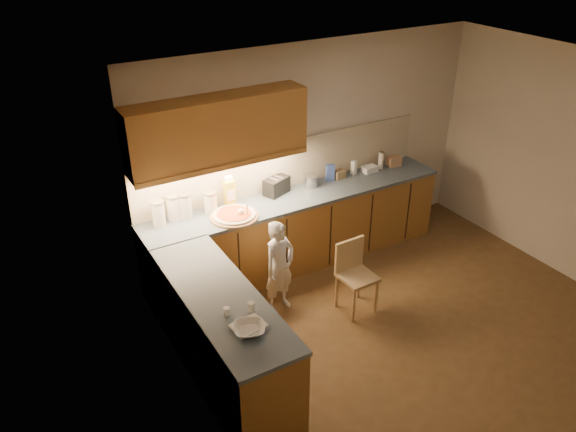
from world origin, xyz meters
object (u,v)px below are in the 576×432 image
object	(u,v)px
oil_jug	(229,193)
wooden_chair	(354,271)
child	(279,267)
toaster	(277,186)
pizza_on_board	(234,215)

from	to	relation	value
oil_jug	wooden_chair	bearing A→B (deg)	-54.73
child	oil_jug	bearing A→B (deg)	85.21
oil_jug	toaster	xyz separation A→B (m)	(0.61, 0.01, -0.07)
child	toaster	distance (m)	1.08
wooden_chair	oil_jug	distance (m)	1.62
child	toaster	xyz separation A→B (m)	(0.45, 0.86, 0.49)
wooden_chair	oil_jug	world-z (taller)	oil_jug
pizza_on_board	wooden_chair	distance (m)	1.42
wooden_chair	toaster	xyz separation A→B (m)	(-0.25, 1.23, 0.56)
child	oil_jug	xyz separation A→B (m)	(-0.16, 0.84, 0.56)
child	wooden_chair	world-z (taller)	child
oil_jug	toaster	size ratio (longest dim) A/B	1.05
wooden_chair	child	bearing A→B (deg)	150.41
child	pizza_on_board	bearing A→B (deg)	95.89
child	wooden_chair	bearing A→B (deg)	-43.54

